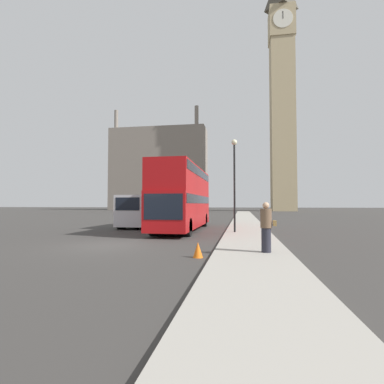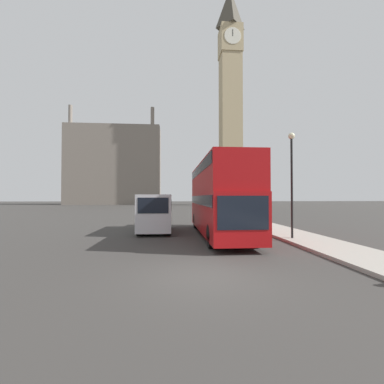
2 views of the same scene
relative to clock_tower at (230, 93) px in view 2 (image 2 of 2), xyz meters
The scene contains 6 objects.
ground_plane 80.65m from the clock_tower, 103.64° to the right, with size 300.00×300.00×0.00m, color #383533.
clock_tower is the anchor object (origin of this frame).
building_block_distant 44.85m from the clock_tower, 164.73° to the left, with size 30.71×10.01×32.00m.
red_double_decker_bus 72.06m from the clock_tower, 103.73° to the right, with size 2.49×11.26×4.50m.
white_van 71.81m from the clock_tower, 107.71° to the right, with size 2.18×5.39×2.57m.
street_lamp 72.67m from the clock_tower, 100.11° to the right, with size 0.36×0.36×5.85m.
Camera 2 is at (-1.04, -7.84, 2.39)m, focal length 24.00 mm.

